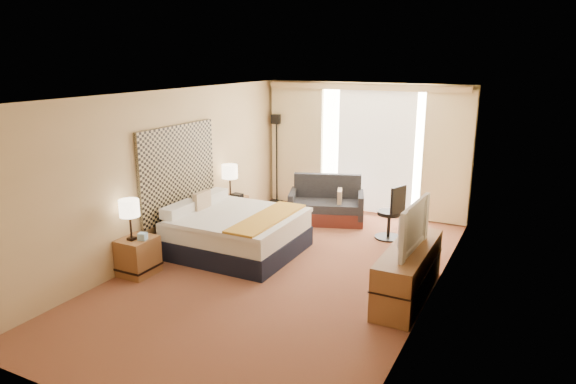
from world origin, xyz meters
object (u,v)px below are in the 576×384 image
at_px(lamp_left, 129,209).
at_px(lamp_right, 230,172).
at_px(loveseat, 327,207).
at_px(nightstand_left, 138,256).
at_px(nightstand_right, 232,211).
at_px(bed, 236,232).
at_px(desk_chair, 392,215).
at_px(television, 406,225).
at_px(floor_lamp, 277,141).
at_px(media_dresser, 408,272).

relative_size(lamp_left, lamp_right, 0.97).
bearing_deg(loveseat, nightstand_left, -132.57).
relative_size(nightstand_right, lamp_left, 0.92).
relative_size(nightstand_left, bed, 0.29).
xyz_separation_m(desk_chair, television, (0.77, -2.16, 0.59)).
distance_m(floor_lamp, television, 5.01).
distance_m(nightstand_right, bed, 1.37).
relative_size(nightstand_left, television, 0.50).
xyz_separation_m(nightstand_right, floor_lamp, (-0.03, 1.85, 1.07)).
relative_size(loveseat, desk_chair, 1.63).
relative_size(nightstand_right, loveseat, 0.35).
bearing_deg(media_dresser, lamp_left, -163.11).
bearing_deg(loveseat, bed, -127.34).
distance_m(bed, desk_chair, 2.71).
distance_m(bed, lamp_left, 1.82).
bearing_deg(nightstand_left, loveseat, 67.15).
distance_m(nightstand_left, lamp_left, 0.74).
distance_m(bed, floor_lamp, 3.23).
bearing_deg(floor_lamp, lamp_left, -89.84).
xyz_separation_m(nightstand_left, lamp_left, (-0.02, -0.08, 0.74)).
height_order(nightstand_right, television, television).
bearing_deg(bed, television, -8.41).
distance_m(nightstand_left, bed, 1.61).
distance_m(media_dresser, lamp_left, 3.94).
height_order(lamp_right, television, television).
height_order(media_dresser, lamp_left, lamp_left).
bearing_deg(nightstand_right, media_dresser, -21.40).
relative_size(floor_lamp, lamp_left, 3.18).
bearing_deg(bed, desk_chair, 40.03).
distance_m(nightstand_right, lamp_left, 2.68).
relative_size(loveseat, television, 1.43).
relative_size(nightstand_right, television, 0.50).
bearing_deg(desk_chair, lamp_left, -111.03).
xyz_separation_m(bed, lamp_right, (-0.82, 1.10, 0.69)).
bearing_deg(nightstand_right, loveseat, 34.89).
height_order(nightstand_left, floor_lamp, floor_lamp).
height_order(media_dresser, desk_chair, desk_chair).
relative_size(bed, floor_lamp, 1.01).
height_order(nightstand_left, desk_chair, desk_chair).
bearing_deg(lamp_left, desk_chair, 47.93).
height_order(nightstand_right, floor_lamp, floor_lamp).
bearing_deg(lamp_left, bed, 60.64).
xyz_separation_m(media_dresser, bed, (-2.89, 0.34, -0.01)).
bearing_deg(nightstand_right, television, -22.71).
bearing_deg(bed, loveseat, 72.38).
bearing_deg(loveseat, nightstand_right, -164.83).
distance_m(nightstand_left, media_dresser, 3.85).
height_order(nightstand_right, lamp_right, lamp_right).
bearing_deg(nightstand_right, lamp_right, -145.91).
height_order(media_dresser, floor_lamp, floor_lamp).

